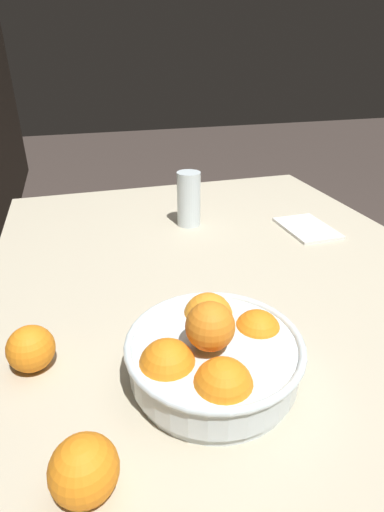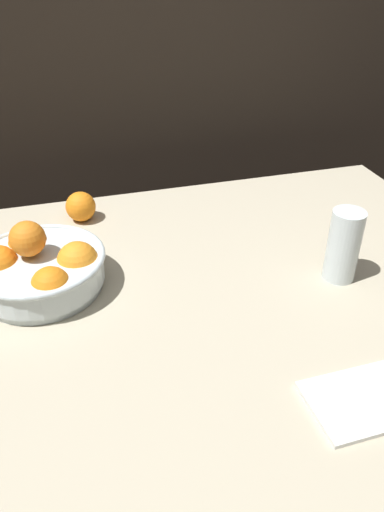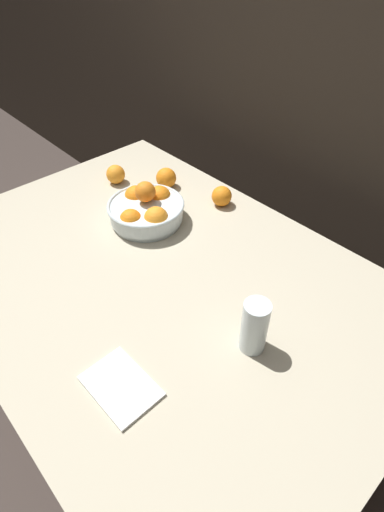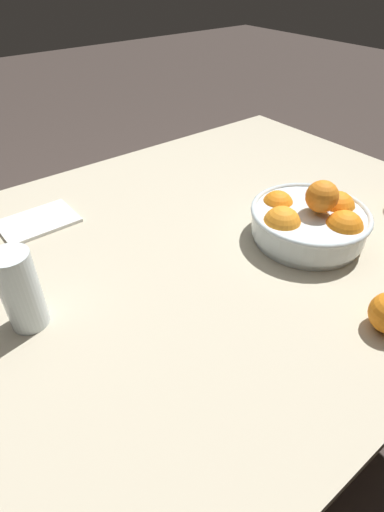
{
  "view_description": "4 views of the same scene",
  "coord_description": "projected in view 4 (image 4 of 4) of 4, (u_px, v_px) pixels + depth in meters",
  "views": [
    {
      "loc": [
        -0.65,
        0.3,
        1.18
      ],
      "look_at": [
        0.07,
        0.09,
        0.79
      ],
      "focal_mm": 28.0,
      "sensor_mm": 36.0,
      "label": 1
    },
    {
      "loc": [
        -0.16,
        -0.72,
        1.34
      ],
      "look_at": [
        0.06,
        0.05,
        0.82
      ],
      "focal_mm": 35.0,
      "sensor_mm": 36.0,
      "label": 2
    },
    {
      "loc": [
        0.71,
        -0.51,
        1.57
      ],
      "look_at": [
        0.08,
        0.07,
        0.81
      ],
      "focal_mm": 28.0,
      "sensor_mm": 36.0,
      "label": 3
    },
    {
      "loc": [
        0.44,
        0.57,
        1.27
      ],
      "look_at": [
        0.08,
        0.11,
        0.81
      ],
      "focal_mm": 28.0,
      "sensor_mm": 36.0,
      "label": 4
    }
  ],
  "objects": [
    {
      "name": "ground_plane",
      "position": [
        191.0,
        419.0,
        1.35
      ],
      "size": [
        12.0,
        12.0,
        0.0
      ],
      "primitive_type": "plane",
      "color": "#3D332D"
    },
    {
      "name": "juice_glass",
      "position": [
        21.0,
        293.0,
        0.67
      ],
      "size": [
        0.07,
        0.07,
        0.15
      ],
      "color": "#F4A314",
      "rests_on": "dining_table"
    },
    {
      "name": "napkin",
      "position": [
        38.0,
        222.0,
        0.96
      ],
      "size": [
        0.18,
        0.13,
        0.01
      ],
      "primitive_type": "cube",
      "rotation": [
        0.0,
        0.0,
        0.02
      ],
      "color": "white",
      "rests_on": "dining_table"
    },
    {
      "name": "fruit_bowl",
      "position": [
        310.0,
        221.0,
        0.89
      ],
      "size": [
        0.26,
        0.26,
        0.14
      ],
      "color": "silver",
      "rests_on": "dining_table"
    },
    {
      "name": "dining_table",
      "position": [
        191.0,
        267.0,
        0.94
      ],
      "size": [
        1.49,
        1.04,
        0.73
      ],
      "color": "#B7AD93",
      "rests_on": "ground_plane"
    }
  ]
}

